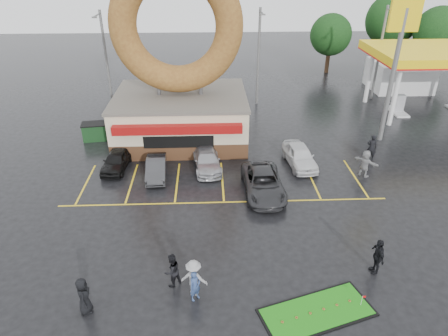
{
  "coord_description": "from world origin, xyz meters",
  "views": [
    {
      "loc": [
        -0.85,
        -16.89,
        13.57
      ],
      "look_at": [
        0.01,
        3.74,
        2.2
      ],
      "focal_mm": 32.0,
      "sensor_mm": 36.0,
      "label": 1
    }
  ],
  "objects_px": {
    "donut_shop": "(180,85)",
    "car_black": "(116,160)",
    "car_dgrey": "(156,168)",
    "person_cameraman": "(377,256)",
    "dumpster": "(95,132)",
    "putting_green": "(317,312)",
    "streetlight_mid": "(259,55)",
    "shell_sign": "(399,47)",
    "car_white": "(300,156)",
    "person_blue": "(195,286)",
    "gas_station": "(422,65)",
    "car_silver": "(207,160)",
    "streetlight_right": "(380,52)",
    "car_grey": "(263,183)",
    "streetlight_left": "(106,59)"
  },
  "relations": [
    {
      "from": "donut_shop",
      "to": "car_black",
      "type": "bearing_deg",
      "value": -130.97
    },
    {
      "from": "car_dgrey",
      "to": "donut_shop",
      "type": "bearing_deg",
      "value": 73.19
    },
    {
      "from": "person_cameraman",
      "to": "dumpster",
      "type": "relative_size",
      "value": 1.04
    },
    {
      "from": "putting_green",
      "to": "donut_shop",
      "type": "bearing_deg",
      "value": 109.96
    },
    {
      "from": "streetlight_mid",
      "to": "person_cameraman",
      "type": "bearing_deg",
      "value": -82.92
    },
    {
      "from": "shell_sign",
      "to": "streetlight_mid",
      "type": "relative_size",
      "value": 1.18
    },
    {
      "from": "streetlight_mid",
      "to": "person_cameraman",
      "type": "relative_size",
      "value": 4.8
    },
    {
      "from": "streetlight_mid",
      "to": "car_white",
      "type": "bearing_deg",
      "value": -83.11
    },
    {
      "from": "car_dgrey",
      "to": "dumpster",
      "type": "distance_m",
      "value": 8.34
    },
    {
      "from": "car_black",
      "to": "car_dgrey",
      "type": "bearing_deg",
      "value": -17.07
    },
    {
      "from": "person_cameraman",
      "to": "shell_sign",
      "type": "bearing_deg",
      "value": 155.19
    },
    {
      "from": "person_blue",
      "to": "person_cameraman",
      "type": "bearing_deg",
      "value": -31.23
    },
    {
      "from": "gas_station",
      "to": "dumpster",
      "type": "bearing_deg",
      "value": -165.23
    },
    {
      "from": "car_silver",
      "to": "car_white",
      "type": "distance_m",
      "value": 6.57
    },
    {
      "from": "streetlight_right",
      "to": "car_white",
      "type": "relative_size",
      "value": 2.1
    },
    {
      "from": "putting_green",
      "to": "person_cameraman",
      "type": "bearing_deg",
      "value": 35.18
    },
    {
      "from": "car_silver",
      "to": "car_grey",
      "type": "height_order",
      "value": "car_grey"
    },
    {
      "from": "person_blue",
      "to": "person_cameraman",
      "type": "relative_size",
      "value": 0.82
    },
    {
      "from": "donut_shop",
      "to": "putting_green",
      "type": "height_order",
      "value": "donut_shop"
    },
    {
      "from": "streetlight_mid",
      "to": "car_dgrey",
      "type": "bearing_deg",
      "value": -120.9
    },
    {
      "from": "streetlight_left",
      "to": "putting_green",
      "type": "distance_m",
      "value": 28.94
    },
    {
      "from": "streetlight_right",
      "to": "putting_green",
      "type": "bearing_deg",
      "value": -114.6
    },
    {
      "from": "streetlight_right",
      "to": "person_blue",
      "type": "distance_m",
      "value": 31.72
    },
    {
      "from": "person_cameraman",
      "to": "gas_station",
      "type": "bearing_deg",
      "value": 148.62
    },
    {
      "from": "car_silver",
      "to": "car_black",
      "type": "bearing_deg",
      "value": 172.57
    },
    {
      "from": "car_dgrey",
      "to": "car_white",
      "type": "relative_size",
      "value": 0.87
    },
    {
      "from": "car_dgrey",
      "to": "streetlight_right",
      "type": "bearing_deg",
      "value": 32.79
    },
    {
      "from": "streetlight_left",
      "to": "streetlight_mid",
      "type": "distance_m",
      "value": 14.04
    },
    {
      "from": "car_white",
      "to": "putting_green",
      "type": "height_order",
      "value": "car_white"
    },
    {
      "from": "streetlight_right",
      "to": "car_grey",
      "type": "distance_m",
      "value": 22.5
    },
    {
      "from": "streetlight_left",
      "to": "streetlight_mid",
      "type": "relative_size",
      "value": 1.0
    },
    {
      "from": "dumpster",
      "to": "car_dgrey",
      "type": "bearing_deg",
      "value": -55.79
    },
    {
      "from": "streetlight_mid",
      "to": "car_grey",
      "type": "distance_m",
      "value": 17.1
    },
    {
      "from": "person_cameraman",
      "to": "dumpster",
      "type": "distance_m",
      "value": 23.21
    },
    {
      "from": "car_white",
      "to": "putting_green",
      "type": "xyz_separation_m",
      "value": [
        -1.97,
        -13.19,
        -0.69
      ]
    },
    {
      "from": "streetlight_left",
      "to": "car_silver",
      "type": "bearing_deg",
      "value": -53.38
    },
    {
      "from": "person_blue",
      "to": "car_black",
      "type": "bearing_deg",
      "value": 74.91
    },
    {
      "from": "car_dgrey",
      "to": "person_cameraman",
      "type": "height_order",
      "value": "person_cameraman"
    },
    {
      "from": "person_cameraman",
      "to": "dumpster",
      "type": "xyz_separation_m",
      "value": [
        -16.96,
        15.84,
        -0.29
      ]
    },
    {
      "from": "shell_sign",
      "to": "car_grey",
      "type": "relative_size",
      "value": 2.06
    },
    {
      "from": "car_black",
      "to": "car_silver",
      "type": "relative_size",
      "value": 0.88
    },
    {
      "from": "car_silver",
      "to": "person_blue",
      "type": "height_order",
      "value": "person_blue"
    },
    {
      "from": "streetlight_mid",
      "to": "putting_green",
      "type": "bearing_deg",
      "value": -90.89
    },
    {
      "from": "shell_sign",
      "to": "car_grey",
      "type": "xyz_separation_m",
      "value": [
        -10.5,
        -7.62,
        -6.66
      ]
    },
    {
      "from": "streetlight_left",
      "to": "gas_station",
      "type": "bearing_deg",
      "value": 1.95
    },
    {
      "from": "car_grey",
      "to": "car_white",
      "type": "xyz_separation_m",
      "value": [
        3.06,
        3.62,
        0.01
      ]
    },
    {
      "from": "car_black",
      "to": "putting_green",
      "type": "xyz_separation_m",
      "value": [
        10.91,
        -13.19,
        -0.61
      ]
    },
    {
      "from": "streetlight_mid",
      "to": "car_silver",
      "type": "bearing_deg",
      "value": -110.93
    },
    {
      "from": "streetlight_right",
      "to": "dumpster",
      "type": "height_order",
      "value": "streetlight_right"
    },
    {
      "from": "donut_shop",
      "to": "car_grey",
      "type": "distance_m",
      "value": 10.87
    }
  ]
}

